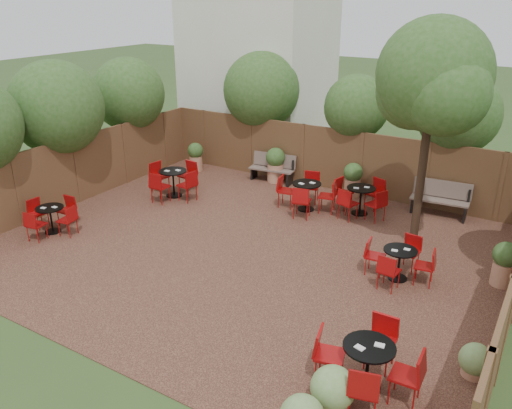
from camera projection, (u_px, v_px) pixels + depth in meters
The scene contains 12 objects.
ground at pixel (247, 248), 13.01m from camera, with size 80.00×80.00×0.00m, color #354F23.
courtyard_paving at pixel (247, 248), 13.01m from camera, with size 12.00×10.00×0.02m, color #321A14.
fence_back at pixel (331, 159), 16.58m from camera, with size 12.00×0.08×2.00m, color #4E351D.
fence_left at pixel (76, 170), 15.53m from camera, with size 0.08×10.00×2.00m, color #4E351D.
neighbour_building at pixel (259, 46), 19.99m from camera, with size 5.00×4.00×8.00m, color silver.
overhang_foliage at pixel (216, 110), 15.11m from camera, with size 15.74×10.80×2.73m.
courtyard_tree at pixel (432, 83), 11.63m from camera, with size 2.73×2.63×5.48m.
park_bench_left at pixel (273, 167), 17.39m from camera, with size 1.55×0.67×0.93m.
park_bench_right at pixel (441, 198), 14.76m from camera, with size 1.63×0.64×0.98m.
bistro_tables at pixel (271, 222), 13.32m from camera, with size 10.75×8.40×0.96m.
planters at pixel (310, 180), 15.92m from camera, with size 10.99×3.86×1.16m.
low_shrubs at pixel (355, 394), 7.82m from camera, with size 2.44×3.28×0.75m.
Camera 1 is at (6.25, -9.81, 5.94)m, focal length 36.69 mm.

